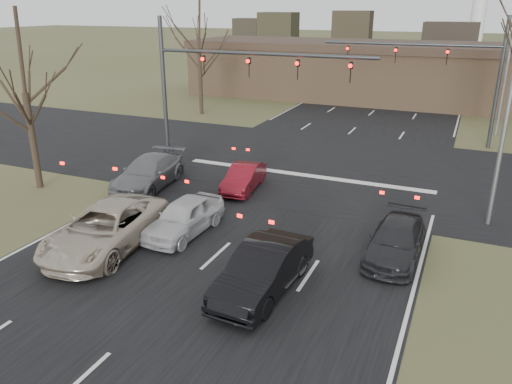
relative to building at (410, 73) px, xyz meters
The scene contains 16 objects.
ground 38.15m from the building, 93.01° to the right, with size 360.00×360.00×0.00m, color #4B512B.
road_main 22.25m from the building, 95.19° to the left, with size 14.00×300.00×0.02m, color black.
road_cross 23.24m from the building, 94.97° to the right, with size 200.00×14.00×0.02m, color black.
building is the anchor object (origin of this frame).
mast_arm_near 26.14m from the building, 106.13° to the right, with size 12.12×0.24×8.00m.
mast_arm_far 15.75m from the building, 74.42° to the right, with size 11.12×0.24×8.00m.
streetlight_right_near 28.97m from the building, 76.31° to the right, with size 2.34×0.25×10.00m.
streetlight_right_far 13.53m from the building, 56.35° to the right, with size 2.34×0.25×10.00m.
tree_left_near 34.95m from the building, 112.87° to the right, with size 5.10×5.10×8.50m.
tree_left_far 20.39m from the building, 139.09° to the right, with size 5.70×5.70×9.50m.
car_silver_suv 36.57m from the building, 99.45° to the right, with size 2.69×5.83×1.62m, color #BDAF99.
car_white_sedan 34.07m from the building, 96.82° to the right, with size 1.67×4.16×1.42m, color #B9B9BB.
car_black_hatch 36.55m from the building, 89.25° to the right, with size 1.63×4.67×1.54m, color black.
car_charcoal_sedan 32.74m from the building, 83.12° to the right, with size 1.76×4.33×1.26m, color #232325.
car_grey_ahead 31.07m from the building, 105.90° to the right, with size 2.10×5.16×1.50m, color slate.
car_red_ahead 28.63m from the building, 98.09° to the right, with size 1.30×3.74×1.23m, color maroon.
Camera 1 is at (7.76, -11.14, 8.47)m, focal length 35.00 mm.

